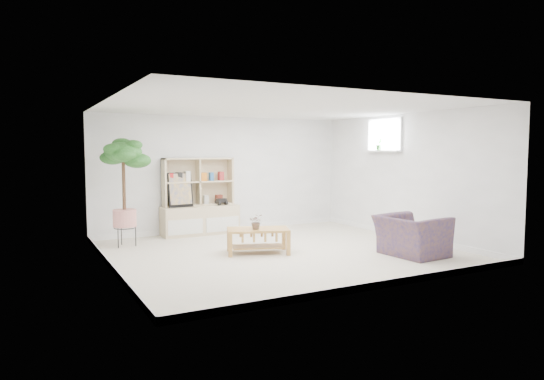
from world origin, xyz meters
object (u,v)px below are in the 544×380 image
storage_unit (200,196)px  floor_tree (124,192)px  armchair (412,233)px  coffee_table (258,241)px

storage_unit → floor_tree: floor_tree is taller
floor_tree → armchair: (3.94, -2.94, -0.59)m
storage_unit → armchair: 4.23m
floor_tree → armchair: floor_tree is taller
storage_unit → floor_tree: (-1.59, -0.56, 0.19)m
coffee_table → floor_tree: bearing=158.9°
coffee_table → armchair: (2.11, -1.33, 0.16)m
coffee_table → armchair: size_ratio=1.00×
storage_unit → floor_tree: size_ratio=0.81×
armchair → storage_unit: bearing=29.8°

